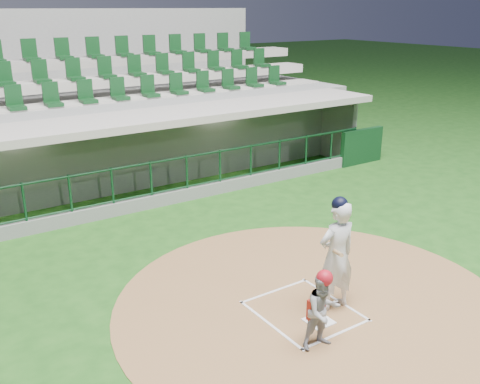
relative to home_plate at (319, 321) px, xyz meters
name	(u,v)px	position (x,y,z in m)	size (l,w,h in m)	color
ground	(293,304)	(0.00, 0.70, -0.02)	(120.00, 120.00, 0.00)	#1A4915
dirt_circle	(313,304)	(0.30, 0.50, -0.02)	(7.20, 7.20, 0.01)	brown
home_plate	(319,321)	(0.00, 0.00, 0.00)	(0.43, 0.43, 0.02)	white
batter_box_chalk	(304,311)	(0.00, 0.40, 0.00)	(1.55, 1.80, 0.01)	white
dugout_structure	(127,157)	(0.12, 8.54, 0.93)	(16.40, 3.70, 3.00)	slate
seating_deck	(87,124)	(0.00, 11.61, 1.40)	(17.00, 6.72, 5.15)	gray
batter	(337,254)	(0.55, 0.23, 1.03)	(0.93, 0.91, 2.10)	silver
catcher	(323,310)	(-0.44, -0.53, 0.64)	(0.67, 0.55, 1.34)	#929397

